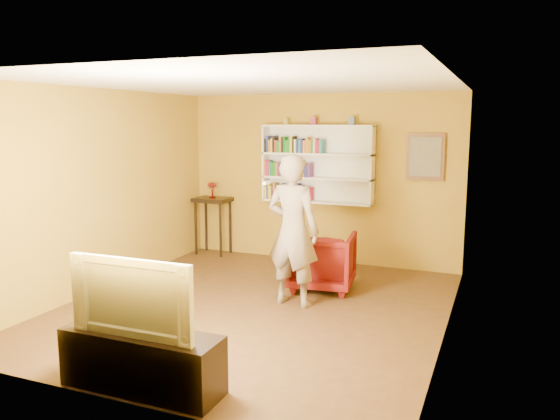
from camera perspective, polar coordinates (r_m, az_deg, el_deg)
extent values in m
cube|color=#432B15|center=(6.86, -2.61, -10.59)|extent=(5.30, 5.80, 0.12)
cube|color=olive|center=(8.85, 4.25, 3.27)|extent=(5.30, 0.04, 2.70)
cube|color=olive|center=(4.40, -16.78, -3.15)|extent=(5.30, 0.04, 2.70)
cube|color=olive|center=(7.75, -18.10, 2.00)|extent=(0.04, 5.80, 2.70)
cube|color=olive|center=(5.93, 17.58, -0.07)|extent=(0.04, 5.80, 2.70)
cube|color=white|center=(6.47, -2.80, 13.35)|extent=(5.30, 5.80, 0.06)
cube|color=white|center=(8.78, 4.18, 4.87)|extent=(1.80, 0.03, 1.20)
cube|color=white|center=(8.98, -1.47, 4.98)|extent=(0.03, 0.28, 1.20)
cube|color=white|center=(8.42, 9.65, 4.57)|extent=(0.03, 0.28, 1.20)
cube|color=white|center=(8.73, 3.87, 0.88)|extent=(1.80, 0.28, 0.03)
cube|color=white|center=(8.68, 3.90, 3.36)|extent=(1.80, 0.28, 0.03)
cube|color=white|center=(8.65, 3.93, 5.86)|extent=(1.80, 0.28, 0.03)
cube|color=white|center=(8.64, 3.96, 8.78)|extent=(1.80, 0.28, 0.03)
cube|color=gold|center=(8.98, -1.32, 1.87)|extent=(0.03, 0.18, 0.20)
cube|color=navy|center=(8.97, -1.14, 1.84)|extent=(0.02, 0.18, 0.19)
cube|color=gold|center=(8.94, -0.99, 2.03)|extent=(0.03, 0.16, 0.26)
cube|color=gold|center=(8.94, -0.83, 1.89)|extent=(0.02, 0.17, 0.22)
cube|color=#542165|center=(8.93, -0.66, 1.92)|extent=(0.03, 0.17, 0.23)
cube|color=#99641B|center=(8.90, -0.46, 2.02)|extent=(0.04, 0.15, 0.27)
cube|color=black|center=(8.89, -0.23, 1.86)|extent=(0.03, 0.15, 0.22)
cube|color=silver|center=(8.87, -0.01, 1.86)|extent=(0.04, 0.15, 0.23)
cube|color=#22697D|center=(8.86, 0.24, 1.96)|extent=(0.03, 0.16, 0.26)
cube|color=gold|center=(8.85, 0.44, 1.84)|extent=(0.02, 0.16, 0.22)
cube|color=navy|center=(8.85, 0.65, 1.75)|extent=(0.04, 0.17, 0.20)
cube|color=black|center=(8.81, 0.88, 1.81)|extent=(0.03, 0.14, 0.22)
cube|color=#1A761E|center=(8.82, 1.17, 1.74)|extent=(0.04, 0.18, 0.20)
cube|color=#99641B|center=(8.80, 1.41, 1.92)|extent=(0.03, 0.18, 0.26)
cube|color=black|center=(8.78, 1.65, 1.81)|extent=(0.04, 0.16, 0.24)
cube|color=navy|center=(8.76, 1.94, 1.90)|extent=(0.04, 0.16, 0.27)
cube|color=black|center=(8.76, 2.20, 1.78)|extent=(0.03, 0.19, 0.23)
cube|color=#542165|center=(8.74, 2.36, 1.80)|extent=(0.02, 0.16, 0.24)
cube|color=#1A761E|center=(8.73, 2.59, 1.63)|extent=(0.03, 0.17, 0.19)
cube|color=silver|center=(8.72, 2.88, 1.75)|extent=(0.04, 0.17, 0.24)
cube|color=#AD1A3A|center=(8.71, 3.19, 1.67)|extent=(0.04, 0.18, 0.21)
cube|color=#AF6D23|center=(8.93, -1.37, 4.44)|extent=(0.02, 0.17, 0.25)
cube|color=#AD1A3A|center=(8.91, -1.17, 4.43)|extent=(0.04, 0.15, 0.25)
cube|color=#22697D|center=(8.89, -0.91, 4.40)|extent=(0.03, 0.15, 0.24)
cube|color=#1A761E|center=(8.88, -0.70, 4.29)|extent=(0.03, 0.15, 0.21)
cube|color=#1A761E|center=(8.87, -0.45, 4.31)|extent=(0.04, 0.16, 0.22)
cube|color=#99641B|center=(8.84, -0.20, 4.30)|extent=(0.04, 0.15, 0.22)
cube|color=#542165|center=(8.83, 0.06, 4.32)|extent=(0.03, 0.16, 0.23)
cube|color=black|center=(8.82, 0.30, 4.30)|extent=(0.03, 0.16, 0.23)
cube|color=gold|center=(8.82, 0.55, 4.20)|extent=(0.03, 0.18, 0.20)
cube|color=#AD1A3A|center=(8.80, 0.77, 4.36)|extent=(0.02, 0.19, 0.25)
cube|color=black|center=(8.78, 0.96, 4.38)|extent=(0.04, 0.16, 0.26)
cube|color=#22697D|center=(8.76, 1.19, 4.32)|extent=(0.03, 0.15, 0.24)
cube|color=#1A761E|center=(8.75, 1.45, 4.32)|extent=(0.03, 0.17, 0.24)
cube|color=gold|center=(8.73, 1.67, 4.17)|extent=(0.03, 0.15, 0.20)
cube|color=#99641B|center=(8.72, 1.87, 4.29)|extent=(0.03, 0.15, 0.24)
cube|color=#99641B|center=(8.71, 2.13, 4.34)|extent=(0.04, 0.17, 0.26)
cube|color=#1A761E|center=(8.71, 2.35, 4.33)|extent=(0.02, 0.17, 0.26)
cube|color=#99641B|center=(8.68, 2.57, 4.19)|extent=(0.04, 0.15, 0.22)
cube|color=navy|center=(8.67, 2.87, 4.16)|extent=(0.04, 0.16, 0.21)
cube|color=#542165|center=(8.67, 3.18, 4.22)|extent=(0.03, 0.18, 0.23)
cube|color=black|center=(8.91, -1.34, 6.75)|extent=(0.03, 0.18, 0.21)
cube|color=navy|center=(8.89, -1.14, 6.90)|extent=(0.03, 0.17, 0.26)
cube|color=#AF6D23|center=(8.87, -0.96, 6.71)|extent=(0.03, 0.15, 0.20)
cube|color=gold|center=(8.86, -0.74, 6.79)|extent=(0.03, 0.15, 0.23)
cube|color=black|center=(8.85, -0.49, 6.91)|extent=(0.03, 0.18, 0.27)
cube|color=#AD1A3A|center=(8.84, -0.28, 6.70)|extent=(0.03, 0.18, 0.20)
cube|color=#1A761E|center=(8.83, -0.03, 6.67)|extent=(0.04, 0.18, 0.19)
cube|color=#AF6D23|center=(8.81, 0.21, 6.85)|extent=(0.03, 0.17, 0.25)
cube|color=black|center=(8.78, 0.40, 6.80)|extent=(0.03, 0.15, 0.24)
cube|color=#1A761E|center=(8.77, 0.60, 6.85)|extent=(0.02, 0.15, 0.25)
cube|color=#1A761E|center=(8.76, 0.84, 6.67)|extent=(0.04, 0.15, 0.20)
cube|color=#1A761E|center=(8.74, 1.07, 6.76)|extent=(0.02, 0.15, 0.23)
cube|color=gold|center=(8.73, 1.30, 6.84)|extent=(0.04, 0.15, 0.25)
cube|color=black|center=(8.72, 1.55, 6.86)|extent=(0.02, 0.15, 0.26)
cube|color=silver|center=(8.70, 1.72, 6.70)|extent=(0.03, 0.15, 0.22)
cube|color=navy|center=(8.69, 1.93, 6.68)|extent=(0.03, 0.15, 0.21)
cube|color=#22697D|center=(8.68, 2.19, 6.66)|extent=(0.04, 0.15, 0.21)
cube|color=navy|center=(8.68, 2.45, 6.73)|extent=(0.03, 0.18, 0.23)
cube|color=#AF6D23|center=(8.65, 2.67, 6.63)|extent=(0.04, 0.14, 0.20)
cube|color=#AF6D23|center=(8.63, 2.97, 6.80)|extent=(0.04, 0.15, 0.25)
cube|color=#99641B|center=(8.64, 3.30, 6.65)|extent=(0.04, 0.18, 0.21)
cube|color=#1A761E|center=(8.62, 3.54, 6.66)|extent=(0.03, 0.18, 0.21)
cube|color=silver|center=(8.61, 3.75, 6.72)|extent=(0.03, 0.18, 0.23)
cube|color=#AD1A3A|center=(8.59, 3.92, 6.67)|extent=(0.03, 0.15, 0.22)
cube|color=#AD1A3A|center=(8.57, 4.13, 6.62)|extent=(0.03, 0.14, 0.21)
cube|color=#22697D|center=(8.58, 4.42, 6.66)|extent=(0.04, 0.19, 0.22)
cube|color=#A68E2F|center=(8.82, 0.65, 9.20)|extent=(0.07, 0.07, 0.09)
cube|color=#8A2E49|center=(8.66, 3.53, 9.28)|extent=(0.09, 0.09, 0.12)
cube|color=#446072|center=(8.48, 7.53, 9.22)|extent=(0.09, 0.09, 0.12)
cube|color=#553418|center=(8.39, 14.97, 5.40)|extent=(0.55, 0.04, 0.70)
cube|color=#80735D|center=(8.37, 14.95, 5.39)|extent=(0.45, 0.02, 0.58)
cylinder|color=black|center=(9.45, -8.79, -1.92)|extent=(0.04, 0.04, 0.91)
cylinder|color=black|center=(9.21, -6.24, -2.15)|extent=(0.04, 0.04, 0.91)
cylinder|color=black|center=(9.74, -7.73, -1.56)|extent=(0.04, 0.04, 0.91)
cylinder|color=black|center=(9.51, -5.24, -1.77)|extent=(0.04, 0.04, 0.91)
cube|color=black|center=(9.39, -7.06, 1.08)|extent=(0.60, 0.46, 0.07)
cylinder|color=maroon|center=(9.39, -7.07, 1.34)|extent=(0.11, 0.11, 0.02)
cylinder|color=maroon|center=(9.38, -7.08, 1.84)|extent=(0.03, 0.03, 0.14)
ellipsoid|color=maroon|center=(9.36, -7.09, 2.59)|extent=(0.16, 0.16, 0.10)
cylinder|color=#FFE2AE|center=(9.32, -6.68, 2.53)|extent=(0.01, 0.01, 0.11)
cylinder|color=#FFE2AE|center=(9.36, -6.62, 2.56)|extent=(0.01, 0.01, 0.11)
cylinder|color=#FFE2AE|center=(9.40, -6.69, 2.59)|extent=(0.01, 0.01, 0.11)
cylinder|color=#FFE2AE|center=(9.43, -6.86, 2.60)|extent=(0.01, 0.01, 0.11)
cylinder|color=#FFE2AE|center=(9.44, -7.10, 2.61)|extent=(0.01, 0.01, 0.11)
cylinder|color=#FFE2AE|center=(9.43, -7.33, 2.59)|extent=(0.01, 0.01, 0.11)
cylinder|color=#FFE2AE|center=(9.40, -7.51, 2.57)|extent=(0.01, 0.01, 0.11)
cylinder|color=#FFE2AE|center=(9.36, -7.57, 2.54)|extent=(0.01, 0.01, 0.11)
cylinder|color=#FFE2AE|center=(9.32, -7.51, 2.52)|extent=(0.01, 0.01, 0.11)
cylinder|color=#FFE2AE|center=(9.29, -7.33, 2.50)|extent=(0.01, 0.01, 0.11)
cylinder|color=#FFE2AE|center=(9.28, -7.09, 2.50)|extent=(0.01, 0.01, 0.11)
cylinder|color=#FFE2AE|center=(9.30, -6.85, 2.51)|extent=(0.01, 0.01, 0.11)
imported|color=#4A0507|center=(7.48, 4.44, -5.31)|extent=(0.94, 0.96, 0.78)
imported|color=#796A59|center=(6.69, 1.36, -2.16)|extent=(0.74, 0.53, 1.88)
cube|color=white|center=(6.39, -1.39, 2.87)|extent=(0.04, 0.15, 0.04)
cube|color=black|center=(4.95, -14.21, -15.02)|extent=(1.42, 0.43, 0.51)
imported|color=black|center=(4.74, -14.50, -8.53)|extent=(1.16, 0.16, 0.67)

